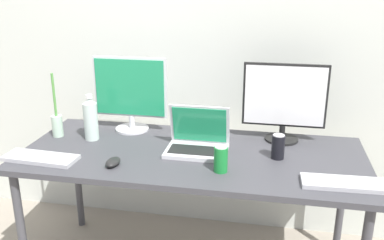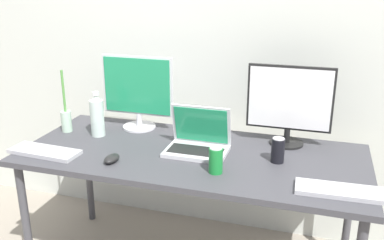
{
  "view_description": "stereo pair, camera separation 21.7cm",
  "coord_description": "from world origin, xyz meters",
  "px_view_note": "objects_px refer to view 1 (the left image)",
  "views": [
    {
      "loc": [
        0.39,
        -2.02,
        1.63
      ],
      "look_at": [
        0.0,
        0.0,
        0.92
      ],
      "focal_mm": 40.0,
      "sensor_mm": 36.0,
      "label": 1
    },
    {
      "loc": [
        0.6,
        -1.97,
        1.63
      ],
      "look_at": [
        0.0,
        0.0,
        0.92
      ],
      "focal_mm": 40.0,
      "sensor_mm": 36.0,
      "label": 2
    }
  ],
  "objects_px": {
    "monitor_left": "(130,92)",
    "keyboard_main": "(349,184)",
    "mouse_by_keyboard": "(113,162)",
    "water_bottle": "(91,119)",
    "monitor_center": "(284,100)",
    "laptop_silver": "(198,141)",
    "bamboo_vase": "(57,123)",
    "work_desk": "(192,163)",
    "keyboard_aux": "(41,158)",
    "soda_can_near_keyboard": "(221,159)",
    "soda_can_by_laptop": "(278,147)"
  },
  "relations": [
    {
      "from": "monitor_left",
      "to": "keyboard_main",
      "type": "relative_size",
      "value": 1.07
    },
    {
      "from": "mouse_by_keyboard",
      "to": "water_bottle",
      "type": "height_order",
      "value": "water_bottle"
    },
    {
      "from": "monitor_center",
      "to": "laptop_silver",
      "type": "height_order",
      "value": "monitor_center"
    },
    {
      "from": "monitor_center",
      "to": "water_bottle",
      "type": "height_order",
      "value": "monitor_center"
    },
    {
      "from": "water_bottle",
      "to": "bamboo_vase",
      "type": "distance_m",
      "value": 0.21
    },
    {
      "from": "work_desk",
      "to": "mouse_by_keyboard",
      "type": "height_order",
      "value": "mouse_by_keyboard"
    },
    {
      "from": "keyboard_aux",
      "to": "soda_can_near_keyboard",
      "type": "relative_size",
      "value": 2.98
    },
    {
      "from": "keyboard_aux",
      "to": "mouse_by_keyboard",
      "type": "relative_size",
      "value": 3.46
    },
    {
      "from": "monitor_left",
      "to": "soda_can_near_keyboard",
      "type": "height_order",
      "value": "monitor_left"
    },
    {
      "from": "keyboard_main",
      "to": "bamboo_vase",
      "type": "bearing_deg",
      "value": 166.21
    },
    {
      "from": "keyboard_main",
      "to": "mouse_by_keyboard",
      "type": "distance_m",
      "value": 1.1
    },
    {
      "from": "work_desk",
      "to": "laptop_silver",
      "type": "height_order",
      "value": "laptop_silver"
    },
    {
      "from": "keyboard_aux",
      "to": "water_bottle",
      "type": "bearing_deg",
      "value": 69.61
    },
    {
      "from": "monitor_center",
      "to": "water_bottle",
      "type": "bearing_deg",
      "value": -170.01
    },
    {
      "from": "monitor_left",
      "to": "mouse_by_keyboard",
      "type": "bearing_deg",
      "value": -81.86
    },
    {
      "from": "keyboard_aux",
      "to": "laptop_silver",
      "type": "bearing_deg",
      "value": 22.91
    },
    {
      "from": "keyboard_main",
      "to": "keyboard_aux",
      "type": "bearing_deg",
      "value": 178.03
    },
    {
      "from": "soda_can_by_laptop",
      "to": "water_bottle",
      "type": "bearing_deg",
      "value": 176.23
    },
    {
      "from": "monitor_left",
      "to": "soda_can_near_keyboard",
      "type": "xyz_separation_m",
      "value": [
        0.59,
        -0.46,
        -0.17
      ]
    },
    {
      "from": "mouse_by_keyboard",
      "to": "bamboo_vase",
      "type": "distance_m",
      "value": 0.56
    },
    {
      "from": "soda_can_by_laptop",
      "to": "soda_can_near_keyboard",
      "type": "bearing_deg",
      "value": -141.89
    },
    {
      "from": "monitor_center",
      "to": "water_bottle",
      "type": "distance_m",
      "value": 1.07
    },
    {
      "from": "mouse_by_keyboard",
      "to": "water_bottle",
      "type": "bearing_deg",
      "value": 130.3
    },
    {
      "from": "work_desk",
      "to": "keyboard_aux",
      "type": "xyz_separation_m",
      "value": [
        -0.73,
        -0.23,
        0.07
      ]
    },
    {
      "from": "work_desk",
      "to": "water_bottle",
      "type": "bearing_deg",
      "value": 172.15
    },
    {
      "from": "water_bottle",
      "to": "soda_can_near_keyboard",
      "type": "distance_m",
      "value": 0.82
    },
    {
      "from": "work_desk",
      "to": "keyboard_aux",
      "type": "height_order",
      "value": "keyboard_aux"
    },
    {
      "from": "mouse_by_keyboard",
      "to": "keyboard_main",
      "type": "bearing_deg",
      "value": 1.97
    },
    {
      "from": "bamboo_vase",
      "to": "keyboard_aux",
      "type": "bearing_deg",
      "value": -77.45
    },
    {
      "from": "soda_can_near_keyboard",
      "to": "bamboo_vase",
      "type": "height_order",
      "value": "bamboo_vase"
    },
    {
      "from": "mouse_by_keyboard",
      "to": "water_bottle",
      "type": "distance_m",
      "value": 0.41
    },
    {
      "from": "mouse_by_keyboard",
      "to": "water_bottle",
      "type": "relative_size",
      "value": 0.42
    },
    {
      "from": "monitor_center",
      "to": "laptop_silver",
      "type": "bearing_deg",
      "value": -151.88
    },
    {
      "from": "mouse_by_keyboard",
      "to": "bamboo_vase",
      "type": "height_order",
      "value": "bamboo_vase"
    },
    {
      "from": "monitor_left",
      "to": "bamboo_vase",
      "type": "relative_size",
      "value": 1.19
    },
    {
      "from": "mouse_by_keyboard",
      "to": "soda_can_by_laptop",
      "type": "bearing_deg",
      "value": 19.16
    },
    {
      "from": "work_desk",
      "to": "monitor_center",
      "type": "bearing_deg",
      "value": 30.09
    },
    {
      "from": "monitor_center",
      "to": "water_bottle",
      "type": "relative_size",
      "value": 1.74
    },
    {
      "from": "keyboard_aux",
      "to": "bamboo_vase",
      "type": "distance_m",
      "value": 0.34
    },
    {
      "from": "keyboard_aux",
      "to": "soda_can_near_keyboard",
      "type": "distance_m",
      "value": 0.91
    },
    {
      "from": "keyboard_aux",
      "to": "mouse_by_keyboard",
      "type": "distance_m",
      "value": 0.38
    },
    {
      "from": "keyboard_aux",
      "to": "keyboard_main",
      "type": "bearing_deg",
      "value": 3.51
    },
    {
      "from": "mouse_by_keyboard",
      "to": "soda_can_near_keyboard",
      "type": "height_order",
      "value": "soda_can_near_keyboard"
    },
    {
      "from": "bamboo_vase",
      "to": "monitor_left",
      "type": "bearing_deg",
      "value": 25.28
    },
    {
      "from": "work_desk",
      "to": "keyboard_aux",
      "type": "bearing_deg",
      "value": -162.15
    },
    {
      "from": "mouse_by_keyboard",
      "to": "soda_can_by_laptop",
      "type": "xyz_separation_m",
      "value": [
        0.79,
        0.24,
        0.04
      ]
    },
    {
      "from": "work_desk",
      "to": "mouse_by_keyboard",
      "type": "relative_size",
      "value": 16.46
    },
    {
      "from": "work_desk",
      "to": "laptop_silver",
      "type": "xyz_separation_m",
      "value": [
        0.02,
        0.03,
        0.11
      ]
    },
    {
      "from": "work_desk",
      "to": "monitor_left",
      "type": "height_order",
      "value": "monitor_left"
    },
    {
      "from": "bamboo_vase",
      "to": "water_bottle",
      "type": "bearing_deg",
      "value": -2.01
    }
  ]
}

